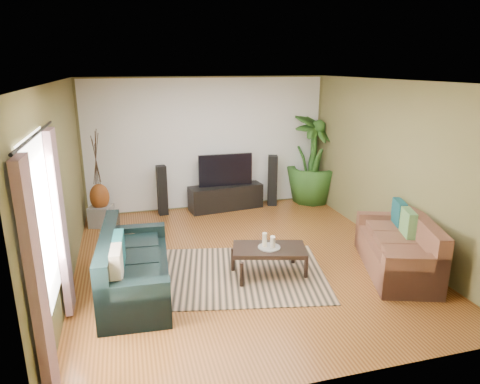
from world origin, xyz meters
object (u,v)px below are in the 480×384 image
object	(u,v)px
speaker_right	(272,180)
pedestal	(101,216)
sofa_left	(135,262)
vase	(100,197)
sofa_right	(397,243)
potted_plant	(312,159)
side_table	(119,252)
television	(225,170)
coffee_table	(269,261)
tv_stand	(226,197)
speaker_left	(162,190)

from	to	relation	value
speaker_right	pedestal	bearing A→B (deg)	-158.48
sofa_left	pedestal	size ratio (longest dim) A/B	5.02
speaker_right	vase	size ratio (longest dim) A/B	2.19
sofa_right	pedestal	xyz separation A→B (m)	(-4.24, 3.05, -0.23)
potted_plant	side_table	bearing A→B (deg)	-151.17
television	coffee_table	bearing A→B (deg)	-91.62
television	vase	size ratio (longest dim) A/B	2.26
television	pedestal	size ratio (longest dim) A/B	2.89
sofa_right	tv_stand	bearing A→B (deg)	-133.99
vase	side_table	bearing A→B (deg)	-80.48
sofa_left	speaker_left	bearing A→B (deg)	-8.20
sofa_right	vase	size ratio (longest dim) A/B	3.61
coffee_table	vase	world-z (taller)	vase
pedestal	television	bearing A→B (deg)	7.92
television	side_table	bearing A→B (deg)	-133.81
coffee_table	speaker_right	bearing A→B (deg)	85.48
tv_stand	potted_plant	size ratio (longest dim) A/B	0.79
sofa_left	side_table	size ratio (longest dim) A/B	3.74
television	side_table	world-z (taller)	television
tv_stand	vase	size ratio (longest dim) A/B	3.08
sofa_right	coffee_table	distance (m)	1.88
tv_stand	speaker_right	distance (m)	1.07
sofa_right	vase	xyz separation A→B (m)	(-4.24, 3.05, 0.14)
side_table	tv_stand	bearing A→B (deg)	46.19
coffee_table	potted_plant	size ratio (longest dim) A/B	0.53
pedestal	vase	world-z (taller)	vase
speaker_right	coffee_table	bearing A→B (deg)	-94.23
sofa_right	potted_plant	xyz separation A→B (m)	(0.18, 3.39, 0.54)
coffee_table	speaker_left	distance (m)	3.30
coffee_table	potted_plant	bearing A→B (deg)	72.05
sofa_left	side_table	world-z (taller)	sofa_left
pedestal	side_table	size ratio (longest dim) A/B	0.75
potted_plant	speaker_left	bearing A→B (deg)	180.00
television	vase	xyz separation A→B (m)	(-2.49, -0.35, -0.28)
sofa_left	television	world-z (taller)	television
vase	side_table	world-z (taller)	vase
sofa_left	sofa_right	bearing A→B (deg)	-91.95
sofa_right	tv_stand	world-z (taller)	sofa_right
pedestal	vase	xyz separation A→B (m)	(0.00, 0.00, 0.37)
television	potted_plant	size ratio (longest dim) A/B	0.58
sofa_left	sofa_right	xyz separation A→B (m)	(3.69, -0.36, 0.00)
sofa_left	potted_plant	bearing A→B (deg)	-48.38
tv_stand	side_table	distance (m)	3.13
coffee_table	side_table	world-z (taller)	side_table
speaker_left	tv_stand	bearing A→B (deg)	-6.24
tv_stand	pedestal	xyz separation A→B (m)	(-2.49, -0.35, -0.06)
sofa_left	vase	xyz separation A→B (m)	(-0.55, 2.69, 0.14)
pedestal	side_table	world-z (taller)	side_table
potted_plant	television	bearing A→B (deg)	180.00
coffee_table	television	bearing A→B (deg)	104.00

